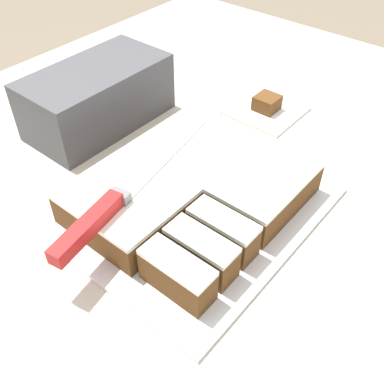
# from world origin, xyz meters

# --- Properties ---
(countertop) EXTENTS (1.40, 1.10, 0.92)m
(countertop) POSITION_xyz_m (0.00, 0.00, 0.46)
(countertop) COLOR beige
(countertop) RESTS_ON ground_plane
(cake_board) EXTENTS (0.39, 0.34, 0.01)m
(cake_board) POSITION_xyz_m (-0.05, -0.08, 0.92)
(cake_board) COLOR silver
(cake_board) RESTS_ON countertop
(cake) EXTENTS (0.32, 0.27, 0.06)m
(cake) POSITION_xyz_m (-0.05, -0.08, 0.95)
(cake) COLOR brown
(cake) RESTS_ON cake_board
(knife) EXTENTS (0.37, 0.09, 0.02)m
(knife) POSITION_xyz_m (-0.18, -0.04, 0.99)
(knife) COLOR silver
(knife) RESTS_ON cake
(paper_napkin) EXTENTS (0.13, 0.13, 0.01)m
(paper_napkin) POSITION_xyz_m (0.26, -0.02, 0.92)
(paper_napkin) COLOR white
(paper_napkin) RESTS_ON countertop
(brownie) EXTENTS (0.05, 0.05, 0.03)m
(brownie) POSITION_xyz_m (0.26, -0.02, 0.94)
(brownie) COLOR brown
(brownie) RESTS_ON paper_napkin
(storage_box) EXTENTS (0.27, 0.14, 0.11)m
(storage_box) POSITION_xyz_m (0.02, 0.21, 0.98)
(storage_box) COLOR #47474C
(storage_box) RESTS_ON countertop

